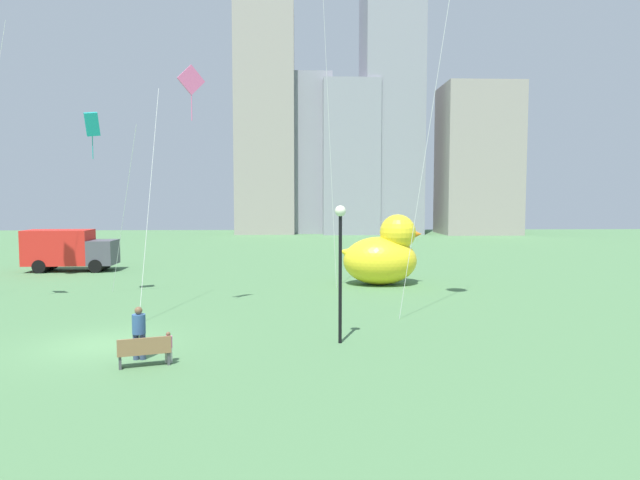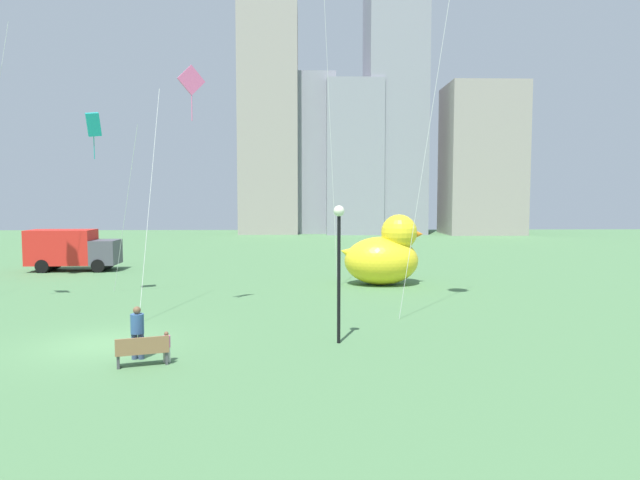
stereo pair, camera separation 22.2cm
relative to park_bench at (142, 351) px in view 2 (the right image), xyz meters
The scene contains 10 objects.
ground_plane 3.40m from the park_bench, 130.01° to the left, with size 140.00×140.00×0.00m, color #4D7B4C.
park_bench is the anchor object (origin of this frame).
person_adult 0.96m from the park_bench, 115.60° to the left, with size 0.41×0.41×1.66m.
person_child 0.73m from the park_bench, 31.86° to the left, with size 0.23×0.23×0.96m.
giant_inflatable_duck 18.31m from the park_bench, 58.71° to the left, with size 4.94×3.17×4.09m.
lamppost 7.12m from the park_bench, 22.63° to the left, with size 0.38×0.38×4.77m.
box_truck 25.12m from the park_bench, 116.65° to the left, with size 6.02×2.56×2.85m.
city_skyline 67.42m from the park_bench, 77.83° to the left, with size 39.35×13.07×41.83m.
kite_teal 15.12m from the park_bench, 115.45° to the left, with size 2.58×2.69×9.27m.
kite_pink 11.85m from the park_bench, 90.38° to the left, with size 2.44×3.75×10.63m.
Camera 2 is at (7.00, -19.10, 5.01)m, focal length 31.37 mm.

